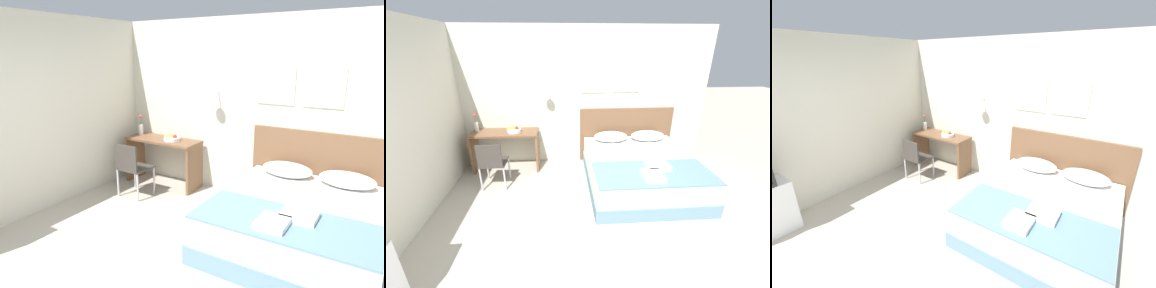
# 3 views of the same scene
# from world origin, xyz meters

# --- Properties ---
(wall_back) EXTENTS (5.26, 0.31, 2.65)m
(wall_back) POSITION_xyz_m (0.01, 2.86, 1.33)
(wall_back) COLOR beige
(wall_back) RESTS_ON ground_plane
(bed) EXTENTS (1.80, 2.01, 0.53)m
(bed) POSITION_xyz_m (1.04, 1.76, 0.26)
(bed) COLOR #66899E
(bed) RESTS_ON ground_plane
(headboard) EXTENTS (1.92, 0.06, 1.12)m
(headboard) POSITION_xyz_m (1.04, 2.80, 0.56)
(headboard) COLOR brown
(headboard) RESTS_ON ground_plane
(pillow_left) EXTENTS (0.66, 0.41, 0.19)m
(pillow_left) POSITION_xyz_m (0.66, 2.51, 0.62)
(pillow_left) COLOR white
(pillow_left) RESTS_ON bed
(pillow_right) EXTENTS (0.66, 0.41, 0.19)m
(pillow_right) POSITION_xyz_m (1.41, 2.51, 0.62)
(pillow_right) COLOR white
(pillow_right) RESTS_ON bed
(throw_blanket) EXTENTS (1.75, 0.81, 0.02)m
(throw_blanket) POSITION_xyz_m (1.04, 1.18, 0.54)
(throw_blanket) COLOR #66899E
(throw_blanket) RESTS_ON bed
(folded_towel_near_foot) EXTENTS (0.34, 0.29, 0.06)m
(folded_towel_near_foot) POSITION_xyz_m (1.15, 1.32, 0.58)
(folded_towel_near_foot) COLOR white
(folded_towel_near_foot) RESTS_ON throw_blanket
(folded_towel_mid_bed) EXTENTS (0.28, 0.33, 0.06)m
(folded_towel_mid_bed) POSITION_xyz_m (0.98, 1.04, 0.58)
(folded_towel_mid_bed) COLOR white
(folded_towel_mid_bed) RESTS_ON throw_blanket
(desk) EXTENTS (1.25, 0.49, 0.78)m
(desk) POSITION_xyz_m (-1.39, 2.50, 0.54)
(desk) COLOR brown
(desk) RESTS_ON ground_plane
(desk_chair) EXTENTS (0.43, 0.43, 0.83)m
(desk_chair) POSITION_xyz_m (-1.47, 1.82, 0.50)
(desk_chair) COLOR #3D3833
(desk_chair) RESTS_ON ground_plane
(fruit_bowl) EXTENTS (0.27, 0.26, 0.10)m
(fruit_bowl) POSITION_xyz_m (-1.20, 2.49, 0.81)
(fruit_bowl) COLOR silver
(fruit_bowl) RESTS_ON desk
(flower_vase) EXTENTS (0.09, 0.09, 0.34)m
(flower_vase) POSITION_xyz_m (-1.91, 2.57, 0.89)
(flower_vase) COLOR silver
(flower_vase) RESTS_ON desk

